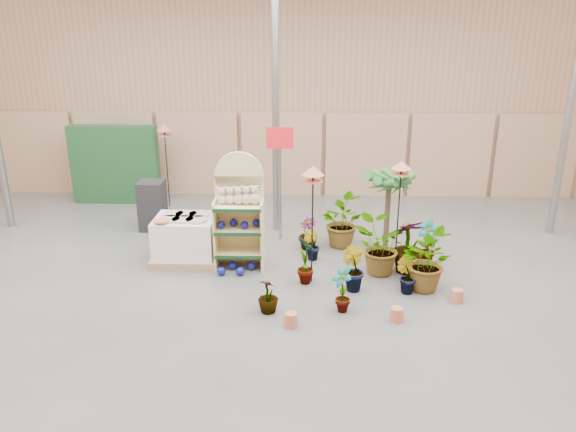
{
  "coord_description": "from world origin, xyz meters",
  "views": [
    {
      "loc": [
        0.59,
        -7.2,
        4.07
      ],
      "look_at": [
        0.3,
        1.5,
        1.0
      ],
      "focal_mm": 35.0,
      "sensor_mm": 36.0,
      "label": 1
    }
  ],
  "objects_px": {
    "display_shelf": "(240,215)",
    "potted_plant_2": "(378,247)",
    "bird_table_front": "(313,175)",
    "pallet_stack": "(186,239)"
  },
  "relations": [
    {
      "from": "display_shelf",
      "to": "pallet_stack",
      "type": "height_order",
      "value": "display_shelf"
    },
    {
      "from": "display_shelf",
      "to": "potted_plant_2",
      "type": "relative_size",
      "value": 2.07
    },
    {
      "from": "bird_table_front",
      "to": "display_shelf",
      "type": "bearing_deg",
      "value": 150.78
    },
    {
      "from": "pallet_stack",
      "to": "potted_plant_2",
      "type": "relative_size",
      "value": 1.2
    },
    {
      "from": "display_shelf",
      "to": "pallet_stack",
      "type": "distance_m",
      "value": 1.1
    },
    {
      "from": "display_shelf",
      "to": "bird_table_front",
      "type": "relative_size",
      "value": 1.02
    },
    {
      "from": "display_shelf",
      "to": "pallet_stack",
      "type": "bearing_deg",
      "value": 174.06
    },
    {
      "from": "bird_table_front",
      "to": "potted_plant_2",
      "type": "xyz_separation_m",
      "value": [
        1.11,
        0.35,
        -1.33
      ]
    },
    {
      "from": "display_shelf",
      "to": "bird_table_front",
      "type": "height_order",
      "value": "display_shelf"
    },
    {
      "from": "bird_table_front",
      "to": "potted_plant_2",
      "type": "distance_m",
      "value": 1.77
    }
  ]
}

